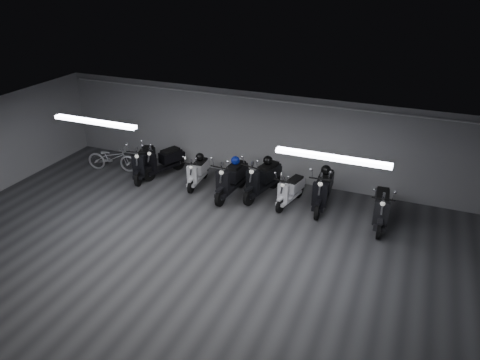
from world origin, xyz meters
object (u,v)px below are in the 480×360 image
at_px(scooter_9, 382,203).
at_px(helmet_0, 235,161).
at_px(scooter_0, 143,157).
at_px(scooter_7, 323,184).
at_px(bicycle, 112,155).
at_px(scooter_5, 262,174).
at_px(scooter_6, 290,186).
at_px(helmet_2, 268,160).
at_px(scooter_2, 197,168).
at_px(helmet_3, 200,157).
at_px(helmet_1, 326,170).
at_px(scooter_1, 163,156).
at_px(scooter_3, 231,174).

xyz_separation_m(scooter_9, helmet_0, (-4.29, 0.33, 0.36)).
xyz_separation_m(scooter_0, scooter_7, (5.80, 0.20, 0.04)).
bearing_deg(scooter_0, bicycle, 162.91).
relative_size(scooter_5, scooter_6, 1.25).
bearing_deg(bicycle, helmet_0, -100.38).
relative_size(scooter_9, helmet_2, 6.55).
relative_size(scooter_2, helmet_3, 6.09).
distance_m(scooter_0, scooter_9, 7.44).
bearing_deg(helmet_1, scooter_2, -174.99).
bearing_deg(helmet_3, scooter_1, 179.14).
relative_size(scooter_9, helmet_3, 7.11).
distance_m(bicycle, helmet_0, 4.46).
relative_size(scooter_2, scooter_3, 0.80).
relative_size(scooter_2, scooter_6, 1.00).
bearing_deg(scooter_5, scooter_2, -164.59).
bearing_deg(scooter_9, scooter_0, 173.86).
bearing_deg(scooter_1, scooter_9, 16.19).
relative_size(scooter_0, scooter_2, 1.18).
xyz_separation_m(scooter_5, scooter_6, (0.92, -0.19, -0.15)).
bearing_deg(scooter_7, scooter_5, 177.02).
height_order(scooter_5, scooter_6, scooter_5).
height_order(scooter_5, helmet_2, scooter_5).
xyz_separation_m(scooter_3, scooter_9, (4.31, -0.06, -0.05)).
bearing_deg(helmet_0, scooter_3, -94.83).
bearing_deg(scooter_7, bicycle, 178.55).
bearing_deg(scooter_6, helmet_3, -173.50).
bearing_deg(scooter_5, helmet_2, 90.00).
xyz_separation_m(scooter_1, helmet_1, (5.28, 0.10, 0.39)).
height_order(scooter_2, helmet_1, helmet_1).
height_order(scooter_6, scooter_7, scooter_7).
xyz_separation_m(helmet_1, helmet_2, (-1.74, 0.00, 0.00)).
distance_m(scooter_3, helmet_0, 0.42).
distance_m(scooter_1, scooter_7, 5.30).
bearing_deg(helmet_2, scooter_3, -146.16).
height_order(helmet_0, helmet_2, helmet_2).
height_order(scooter_0, scooter_6, scooter_0).
relative_size(scooter_0, helmet_0, 7.18).
bearing_deg(helmet_1, scooter_5, -171.54).
distance_m(scooter_2, scooter_9, 5.58).
height_order(bicycle, helmet_2, helmet_2).
xyz_separation_m(scooter_0, scooter_3, (3.13, -0.13, 0.04)).
xyz_separation_m(scooter_2, helmet_0, (1.28, 0.01, 0.46)).
bearing_deg(scooter_1, scooter_3, 9.81).
xyz_separation_m(helmet_1, helmet_3, (-3.93, -0.12, -0.19)).
bearing_deg(helmet_3, scooter_6, -6.29).
relative_size(scooter_2, scooter_7, 0.80).
bearing_deg(helmet_2, scooter_5, -103.36).
bearing_deg(scooter_1, helmet_2, 22.59).
bearing_deg(helmet_2, scooter_9, -11.27).
bearing_deg(helmet_0, scooter_7, 1.25).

